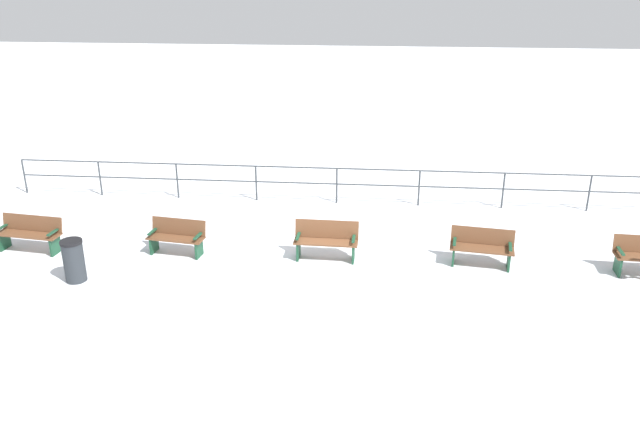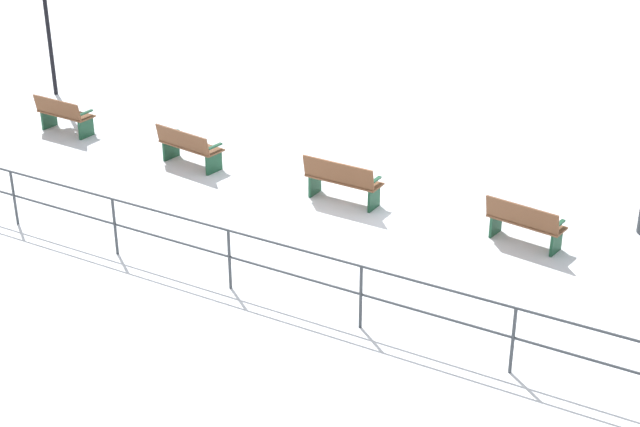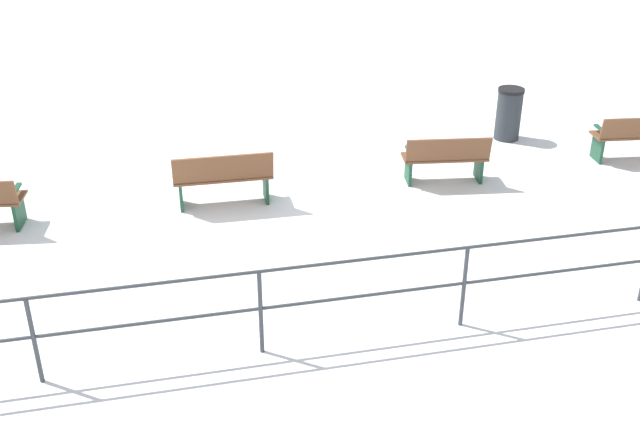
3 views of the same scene
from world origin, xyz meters
The scene contains 6 objects.
ground_plane centered at (0.00, 0.00, 0.00)m, with size 80.00×80.00×0.00m, color white.
bench_nearest centered at (0.01, -7.18, 0.46)m, with size 0.69×1.64×0.85m.
bench_second centered at (-0.14, -3.59, 0.44)m, with size 0.67×1.42×0.84m.
bench_third centered at (-0.19, 0.00, 0.47)m, with size 0.55×1.52×0.90m.
waterfront_railing centered at (-3.94, 0.00, 0.73)m, with size 0.05×18.92×1.07m.
trash_bin centered at (1.44, -5.41, 0.48)m, with size 0.48×0.48×0.96m.
Camera 3 is at (-10.91, 0.90, 5.35)m, focal length 43.47 mm.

